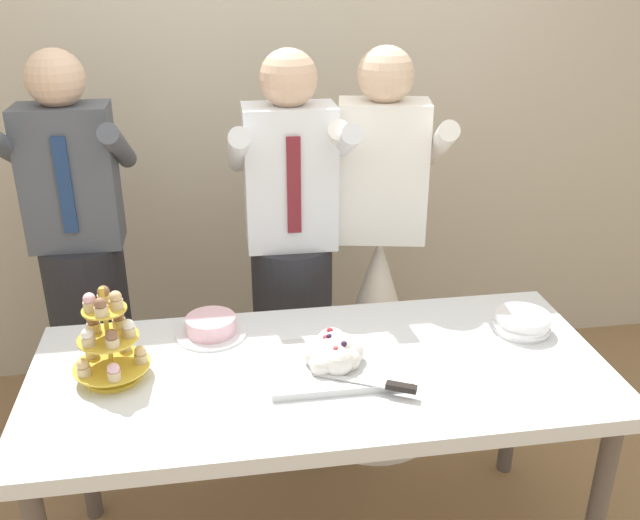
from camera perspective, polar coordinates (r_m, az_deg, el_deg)
The scene contains 9 objects.
rear_wall at distance 3.31m, azimuth -3.93°, elevation 14.86°, with size 5.20×0.10×2.90m, color beige.
dessert_table at distance 2.24m, azimuth 0.08°, elevation -10.35°, with size 1.80×0.80×0.78m.
cupcake_stand at distance 2.18m, azimuth -16.85°, elevation -6.48°, with size 0.23×0.23×0.31m.
main_cake_tray at distance 2.18m, azimuth 1.18°, elevation -7.85°, with size 0.42×0.37×0.13m.
plate_stack at distance 2.48m, azimuth 16.19°, elevation -4.91°, with size 0.19×0.19×0.07m.
round_cake at distance 2.39m, azimuth -8.89°, elevation -5.41°, with size 0.24×0.24×0.07m.
person_groom at distance 2.80m, azimuth -2.30°, elevation -1.95°, with size 0.46×0.49×1.66m.
person_bride at distance 2.95m, azimuth 4.68°, elevation -4.18°, with size 0.57×0.57×1.66m.
person_guest at distance 2.95m, azimuth -18.58°, elevation -1.85°, with size 0.46×0.49×1.66m.
Camera 1 is at (-0.29, -1.83, 1.96)m, focal length 39.19 mm.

